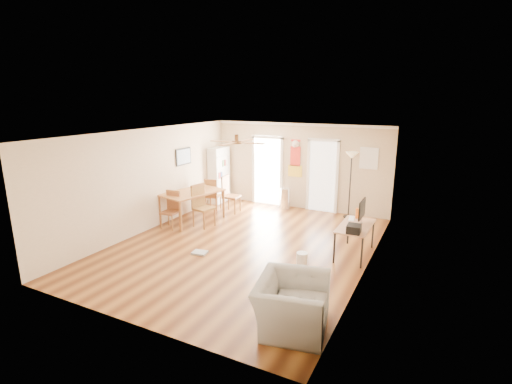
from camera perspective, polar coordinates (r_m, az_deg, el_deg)
The scene contains 29 objects.
floor at distance 8.85m, azimuth -1.77°, elevation -8.09°, with size 7.00×7.00×0.00m, color brown.
ceiling at distance 8.22m, azimuth -1.91°, elevation 8.92°, with size 5.50×7.00×0.00m, color silver, non-canonical shape.
wall_back at distance 11.57m, azimuth 6.53°, elevation 3.86°, with size 5.50×0.04×2.60m, color beige, non-canonical shape.
wall_front at distance 5.77m, azimuth -18.91°, elevation -7.47°, with size 5.50×0.04×2.60m, color beige, non-canonical shape.
wall_left at distance 10.03m, azimuth -15.77°, elevation 1.82°, with size 0.04×7.00×2.60m, color beige, non-canonical shape.
wall_right at distance 7.56m, azimuth 16.78°, elevation -2.20°, with size 0.04×7.00×2.60m, color beige, non-canonical shape.
crown_molding at distance 8.23m, azimuth -1.91°, elevation 8.64°, with size 5.50×7.00×0.08m, color white, non-canonical shape.
kitchen_doorway at distance 12.00m, azimuth 1.76°, elevation 3.10°, with size 0.90×0.10×2.10m, color white, non-canonical shape.
bathroom_doorway at distance 11.37m, azimuth 10.01°, elevation 2.27°, with size 0.80×0.10×2.10m, color white, non-canonical shape.
wall_decal at distance 11.55m, azimuth 5.94°, elevation 5.12°, with size 0.46×0.03×1.10m, color red.
ac_grille at distance 10.94m, azimuth 16.67°, elevation 4.89°, with size 0.50×0.04×0.60m, color white.
framed_poster at distance 10.99m, azimuth -10.90°, elevation 5.27°, with size 0.04×0.66×0.48m, color black.
ceiling_fan at distance 7.98m, azimuth -2.95°, elevation 7.52°, with size 1.24×1.24×0.20m, color #593819, non-canonical shape.
bookshelf at distance 12.31m, azimuth -5.60°, elevation 2.59°, with size 0.36×0.80×1.79m, color silver, non-canonical shape.
dining_table at distance 10.58m, azimuth -9.55°, elevation -2.14°, with size 1.00×1.66×0.83m, color #AA7A37, non-canonical shape.
dining_chair_right_a at distance 11.21m, azimuth -3.70°, elevation -0.37°, with size 0.45×0.45×1.08m, color #935B2F, non-canonical shape.
dining_chair_right_b at distance 10.04m, azimuth -7.89°, elevation -2.13°, with size 0.46×0.46×1.11m, color olive, non-canonical shape.
dining_chair_near at distance 10.09m, azimuth -12.87°, elevation -2.70°, with size 0.40×0.40×0.97m, color #925A2F, non-canonical shape.
dining_chair_far at distance 11.54m, azimuth -6.47°, elevation -0.31°, with size 0.40×0.40×0.97m, color #A27034, non-canonical shape.
trash_can at distance 11.61m, azimuth 4.43°, elevation -0.99°, with size 0.30×0.30×0.65m, color silver.
torchiere_lamp at distance 10.93m, azimuth 14.00°, elevation 0.99°, with size 0.35×0.35×1.88m, color black, non-canonical shape.
computer_desk at distance 8.51m, azimuth 14.64°, elevation -7.03°, with size 0.64×1.28×0.68m, color tan, non-canonical shape.
imac at distance 8.41m, azimuth 15.68°, elevation -2.94°, with size 0.08×0.58×0.54m, color black, non-canonical shape.
keyboard at distance 8.81m, azimuth 14.22°, elevation -3.86°, with size 0.12×0.37×0.01m, color white.
printer at distance 7.91m, azimuth 14.56°, elevation -5.40°, with size 0.27×0.32×0.16m, color black.
orange_bottle at distance 8.83m, azimuth 15.02°, elevation -3.12°, with size 0.08×0.08×0.23m, color orange.
wastebasket_a at distance 7.91m, azimuth 6.95°, elevation -9.97°, with size 0.23×0.23×0.26m, color white.
floor_cloth at distance 8.51m, azimuth -8.49°, elevation -9.04°, with size 0.31×0.25×0.04m, color #9B9B96.
armchair at distance 5.85m, azimuth 5.41°, elevation -16.46°, with size 1.16×1.01×0.75m, color #9E9E99.
Camera 1 is at (3.94, -7.18, 3.35)m, focal length 26.51 mm.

